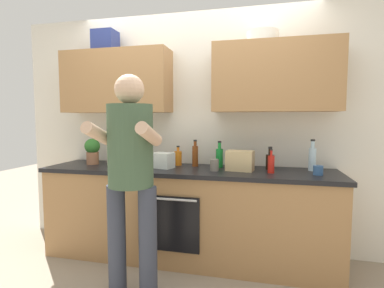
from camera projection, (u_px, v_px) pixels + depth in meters
name	position (u px, v px, depth m)	size (l,w,h in m)	color
ground_plane	(187.00, 258.00, 2.96)	(12.00, 12.00, 0.00)	gray
back_wall_unit	(193.00, 108.00, 3.10)	(4.00, 0.38, 2.50)	silver
counter	(187.00, 213.00, 2.92)	(2.84, 0.67, 0.90)	#A37547
person_standing	(131.00, 168.00, 2.23)	(0.49, 0.45, 1.71)	#383D4C
bottle_soy	(270.00, 161.00, 2.83)	(0.08, 0.08, 0.22)	black
bottle_soda	(219.00, 157.00, 2.95)	(0.07, 0.07, 0.26)	#198C33
bottle_vinegar	(195.00, 155.00, 3.01)	(0.06, 0.06, 0.27)	brown
bottle_water	(312.00, 158.00, 2.75)	(0.07, 0.07, 0.29)	silver
bottle_hotsauce	(271.00, 164.00, 2.64)	(0.06, 0.06, 0.21)	red
bottle_juice	(178.00, 158.00, 3.08)	(0.08, 0.08, 0.20)	orange
cup_ceramic	(139.00, 162.00, 3.05)	(0.07, 0.07, 0.09)	#BF4C47
cup_tea	(318.00, 170.00, 2.55)	(0.08, 0.08, 0.08)	#33598C
cup_stoneware	(214.00, 165.00, 2.76)	(0.08, 0.08, 0.11)	slate
potted_herb	(92.00, 150.00, 3.15)	(0.16, 0.16, 0.27)	#9E6647
grocery_bag_bread	(240.00, 161.00, 2.76)	(0.25, 0.16, 0.19)	tan
grocery_bag_produce	(163.00, 160.00, 2.91)	(0.20, 0.14, 0.15)	silver
grocery_bag_rice	(119.00, 155.00, 3.13)	(0.20, 0.14, 0.21)	beige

